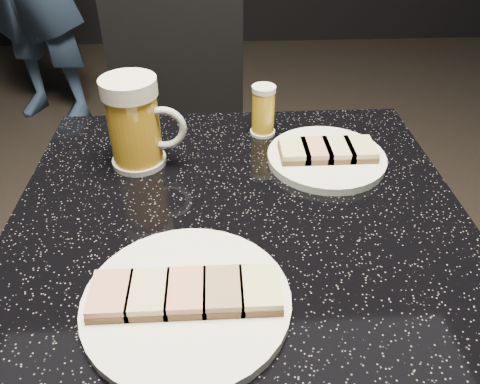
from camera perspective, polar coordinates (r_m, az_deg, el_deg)
The scene contains 8 objects.
plate_large at distance 0.59m, azimuth -6.49°, elevation -13.11°, with size 0.26×0.26×0.01m, color white.
plate_small at distance 0.85m, azimuth 10.46°, elevation 4.11°, with size 0.21×0.21×0.01m, color white.
table at distance 0.88m, azimuth 0.00°, elevation -15.37°, with size 0.70×0.70×0.75m.
beer_mug at distance 0.81m, azimuth -12.63°, elevation 8.22°, with size 0.14×0.09×0.16m.
beer_tumbler at distance 0.90m, azimuth 2.84°, elevation 9.88°, with size 0.05×0.05×0.10m.
chair at distance 1.47m, azimuth -7.95°, elevation 7.70°, with size 0.45×0.45×0.88m.
canapes_on_plate_large at distance 0.58m, azimuth -6.60°, elevation -12.06°, with size 0.23×0.07×0.02m.
canapes_on_plate_small at distance 0.84m, azimuth 10.59°, elevation 5.05°, with size 0.17×0.07×0.02m.
Camera 1 is at (-0.03, -0.54, 1.20)m, focal length 35.00 mm.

